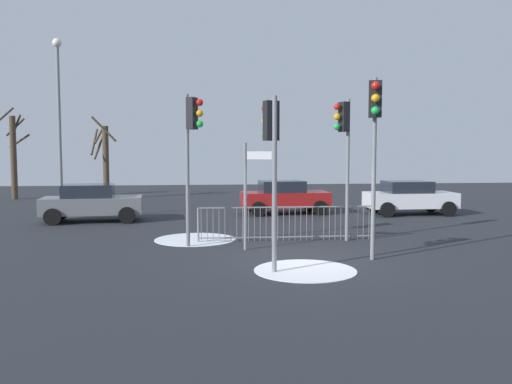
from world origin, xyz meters
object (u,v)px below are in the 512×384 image
at_px(traffic_light_mid_right, 344,137).
at_px(car_white_mid, 409,197).
at_px(traffic_light_foreground_right, 192,135).
at_px(direction_sign_post, 247,190).
at_px(traffic_light_rear_left, 271,144).
at_px(bare_tree_centre, 13,154).
at_px(traffic_light_rear_right, 375,127).
at_px(car_red_trailing, 284,196).
at_px(street_lamp, 59,111).
at_px(car_grey_near, 92,202).
at_px(bare_tree_left, 105,159).

height_order(traffic_light_mid_right, car_white_mid, traffic_light_mid_right).
xyz_separation_m(traffic_light_foreground_right, direction_sign_post, (1.54, -0.60, -1.53)).
bearing_deg(traffic_light_mid_right, direction_sign_post, 90.06).
xyz_separation_m(traffic_light_rear_left, bare_tree_centre, (-12.23, 19.55, -0.32)).
xyz_separation_m(traffic_light_rear_right, car_red_trailing, (-0.60, 10.12, -2.61)).
bearing_deg(traffic_light_foreground_right, street_lamp, -112.57).
bearing_deg(street_lamp, bare_tree_centre, 117.67).
relative_size(direction_sign_post, car_white_mid, 0.79).
bearing_deg(traffic_light_rear_left, car_grey_near, 100.91).
bearing_deg(traffic_light_mid_right, bare_tree_centre, 23.71).
xyz_separation_m(car_red_trailing, street_lamp, (-9.29, -1.02, 3.61)).
distance_m(traffic_light_rear_right, car_red_trailing, 10.47).
relative_size(traffic_light_foreground_right, direction_sign_post, 1.46).
relative_size(traffic_light_rear_left, car_red_trailing, 1.03).
distance_m(traffic_light_rear_left, bare_tree_centre, 23.06).
xyz_separation_m(street_lamp, bare_tree_centre, (-5.04, 9.62, -1.76)).
relative_size(traffic_light_rear_left, street_lamp, 0.56).
distance_m(traffic_light_mid_right, traffic_light_rear_left, 4.67).
bearing_deg(car_white_mid, traffic_light_foreground_right, -144.28).
xyz_separation_m(street_lamp, bare_tree_left, (0.16, 9.09, -2.05)).
distance_m(traffic_light_rear_right, car_grey_near, 12.26).
relative_size(traffic_light_rear_right, bare_tree_centre, 0.86).
height_order(traffic_light_foreground_right, car_white_mid, traffic_light_foreground_right).
distance_m(traffic_light_foreground_right, bare_tree_left, 16.62).
bearing_deg(car_grey_near, street_lamp, 146.55).
bearing_deg(car_red_trailing, street_lamp, -177.25).
distance_m(traffic_light_rear_right, traffic_light_foreground_right, 5.16).
bearing_deg(bare_tree_left, bare_tree_centre, 174.16).
xyz_separation_m(traffic_light_rear_right, car_white_mid, (4.79, 9.22, -2.61)).
height_order(traffic_light_rear_left, street_lamp, street_lamp).
bearing_deg(car_red_trailing, direction_sign_post, -109.67).
distance_m(car_white_mid, street_lamp, 15.12).
height_order(car_grey_near, street_lamp, street_lamp).
xyz_separation_m(traffic_light_rear_right, bare_tree_centre, (-14.93, 18.72, -0.75)).
relative_size(bare_tree_left, bare_tree_centre, 0.88).
height_order(traffic_light_rear_right, traffic_light_mid_right, traffic_light_rear_right).
distance_m(traffic_light_rear_right, direction_sign_post, 3.90).
distance_m(car_white_mid, bare_tree_centre, 21.97).
distance_m(traffic_light_rear_right, traffic_light_mid_right, 2.94).
bearing_deg(traffic_light_rear_left, traffic_light_rear_right, -4.59).
distance_m(traffic_light_rear_left, car_red_trailing, 11.36).
xyz_separation_m(direction_sign_post, car_red_trailing, (2.40, 8.29, -0.92)).
bearing_deg(traffic_light_rear_right, bare_tree_left, -43.88).
distance_m(direction_sign_post, car_grey_near, 8.63).
bearing_deg(bare_tree_left, traffic_light_rear_left, -69.73).
distance_m(traffic_light_rear_left, traffic_light_foreground_right, 3.75).
xyz_separation_m(traffic_light_rear_left, bare_tree_left, (-7.02, 19.02, -0.61)).
height_order(car_red_trailing, bare_tree_left, bare_tree_left).
distance_m(traffic_light_rear_left, car_grey_near, 11.12).
bearing_deg(street_lamp, car_grey_near, -28.88).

